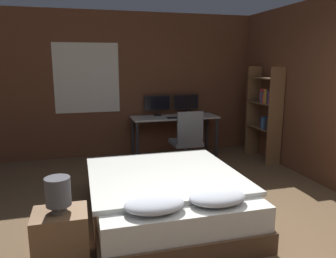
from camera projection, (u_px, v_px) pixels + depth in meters
name	position (u px, v px, depth m)	size (l,w,h in m)	color
wall_back	(149.00, 85.00, 6.36)	(12.00, 0.08, 2.70)	brown
bed	(166.00, 198.00, 3.73)	(1.69, 1.98, 0.60)	brown
nightstand	(61.00, 239.00, 2.86)	(0.46, 0.38, 0.52)	brown
bedside_lamp	(58.00, 192.00, 2.77)	(0.21, 0.21, 0.31)	gray
desk	(175.00, 121.00, 6.26)	(1.64, 0.59, 0.76)	beige
monitor_left	(157.00, 104.00, 6.30)	(0.51, 0.16, 0.39)	black
monitor_right	(186.00, 103.00, 6.45)	(0.51, 0.16, 0.39)	black
keyboard	(178.00, 117.00, 6.06)	(0.39, 0.13, 0.02)	black
computer_mouse	(192.00, 116.00, 6.13)	(0.07, 0.05, 0.04)	black
office_chair	(187.00, 144.00, 5.63)	(0.52, 0.52, 0.98)	black
bookshelf	(266.00, 109.00, 5.86)	(0.28, 0.77, 1.70)	brown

